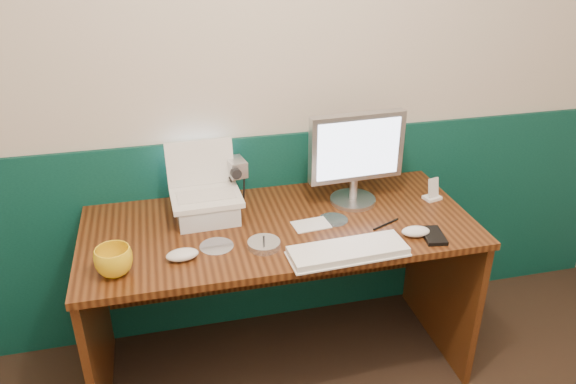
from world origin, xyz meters
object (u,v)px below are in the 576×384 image
object	(u,v)px
laptop	(204,174)
mug	(114,261)
desk	(280,297)
keyboard	(348,252)
monitor	(355,159)
camcorder	(237,179)

from	to	relation	value
laptop	mug	distance (m)	0.51
desk	keyboard	world-z (taller)	keyboard
keyboard	mug	bearing A→B (deg)	172.04
mug	desk	bearing A→B (deg)	18.05
desk	keyboard	bearing A→B (deg)	-55.16
monitor	mug	size ratio (longest dim) A/B	3.10
monitor	laptop	bearing A→B (deg)	177.21
desk	mug	xyz separation A→B (m)	(-0.64, -0.21, 0.43)
laptop	camcorder	world-z (taller)	laptop
keyboard	mug	world-z (taller)	mug
desk	keyboard	xyz separation A→B (m)	(0.20, -0.28, 0.39)
laptop	keyboard	distance (m)	0.65
keyboard	camcorder	distance (m)	0.63
mug	camcorder	world-z (taller)	camcorder
keyboard	mug	size ratio (longest dim) A/B	3.32
laptop	mug	xyz separation A→B (m)	(-0.36, -0.32, -0.15)
laptop	camcorder	xyz separation A→B (m)	(0.15, 0.12, -0.10)
desk	camcorder	xyz separation A→B (m)	(-0.14, 0.24, 0.48)
mug	camcorder	bearing A→B (deg)	41.30
keyboard	camcorder	bearing A→B (deg)	119.86
monitor	keyboard	size ratio (longest dim) A/B	0.93
monitor	mug	xyz separation A→B (m)	(-1.00, -0.33, -0.15)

